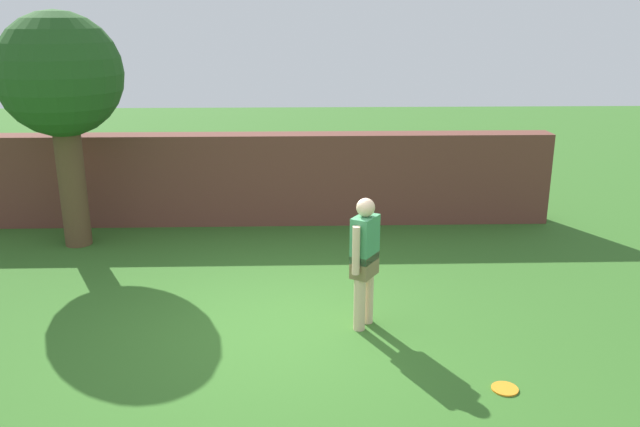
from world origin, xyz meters
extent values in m
plane|color=#336623|center=(0.00, 0.00, 0.00)|extent=(40.00, 40.00, 0.00)
cube|color=brown|center=(-1.50, 4.28, 0.82)|extent=(12.41, 0.50, 1.64)
cylinder|color=brown|center=(-3.48, 3.18, 1.12)|extent=(0.43, 0.43, 2.25)
sphere|color=#23511E|center=(-3.48, 3.18, 2.78)|extent=(1.92, 1.92, 1.92)
cylinder|color=beige|center=(0.91, -0.01, 0.42)|extent=(0.14, 0.14, 0.85)
cylinder|color=beige|center=(1.03, 0.18, 0.42)|extent=(0.14, 0.14, 0.85)
cube|color=olive|center=(0.97, 0.08, 0.80)|extent=(0.38, 0.42, 0.28)
cube|color=#3F8C59|center=(0.97, 0.08, 1.12)|extent=(0.38, 0.42, 0.55)
sphere|color=beige|center=(0.97, 0.08, 1.51)|extent=(0.22, 0.22, 0.22)
cylinder|color=beige|center=(0.85, -0.11, 1.05)|extent=(0.09, 0.09, 0.58)
cylinder|color=beige|center=(1.09, 0.28, 1.05)|extent=(0.09, 0.09, 0.58)
cylinder|color=orange|center=(2.28, -1.38, 0.01)|extent=(0.27, 0.27, 0.02)
camera|label=1|loc=(0.23, -7.05, 3.62)|focal=36.22mm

